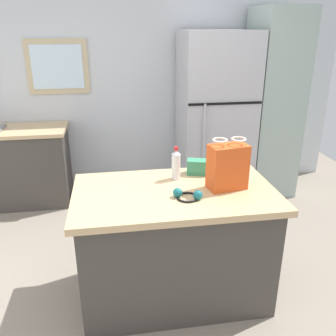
{
  "coord_description": "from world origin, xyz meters",
  "views": [
    {
      "loc": [
        -0.19,
        -2.06,
        1.92
      ],
      "look_at": [
        0.21,
        0.44,
        0.92
      ],
      "focal_mm": 38.13,
      "sensor_mm": 36.0,
      "label": 1
    }
  ],
  "objects_px": {
    "refrigerator": "(215,117)",
    "small_box": "(198,167)",
    "shopping_bag": "(228,166)",
    "bottle": "(176,165)",
    "ear_defenders": "(188,195)",
    "kitchen_island": "(174,244)",
    "tall_cabinet": "(272,105)"
  },
  "relations": [
    {
      "from": "small_box",
      "to": "bottle",
      "type": "bearing_deg",
      "value": -159.67
    },
    {
      "from": "ear_defenders",
      "to": "kitchen_island",
      "type": "bearing_deg",
      "value": 115.42
    },
    {
      "from": "small_box",
      "to": "bottle",
      "type": "xyz_separation_m",
      "value": [
        -0.18,
        -0.07,
        0.06
      ]
    },
    {
      "from": "tall_cabinet",
      "to": "bottle",
      "type": "relative_size",
      "value": 8.56
    },
    {
      "from": "small_box",
      "to": "kitchen_island",
      "type": "bearing_deg",
      "value": -130.19
    },
    {
      "from": "shopping_bag",
      "to": "refrigerator",
      "type": "bearing_deg",
      "value": 76.53
    },
    {
      "from": "refrigerator",
      "to": "small_box",
      "type": "bearing_deg",
      "value": -110.74
    },
    {
      "from": "kitchen_island",
      "to": "small_box",
      "type": "xyz_separation_m",
      "value": [
        0.23,
        0.27,
        0.49
      ]
    },
    {
      "from": "refrigerator",
      "to": "ear_defenders",
      "type": "relative_size",
      "value": 9.56
    },
    {
      "from": "kitchen_island",
      "to": "small_box",
      "type": "height_order",
      "value": "small_box"
    },
    {
      "from": "tall_cabinet",
      "to": "shopping_bag",
      "type": "relative_size",
      "value": 5.94
    },
    {
      "from": "refrigerator",
      "to": "shopping_bag",
      "type": "xyz_separation_m",
      "value": [
        -0.42,
        -1.75,
        0.08
      ]
    },
    {
      "from": "small_box",
      "to": "ear_defenders",
      "type": "relative_size",
      "value": 0.83
    },
    {
      "from": "refrigerator",
      "to": "small_box",
      "type": "distance_m",
      "value": 1.57
    },
    {
      "from": "bottle",
      "to": "tall_cabinet",
      "type": "bearing_deg",
      "value": 47.0
    },
    {
      "from": "tall_cabinet",
      "to": "ear_defenders",
      "type": "relative_size",
      "value": 10.77
    },
    {
      "from": "small_box",
      "to": "ear_defenders",
      "type": "height_order",
      "value": "small_box"
    },
    {
      "from": "kitchen_island",
      "to": "shopping_bag",
      "type": "bearing_deg",
      "value": -2.03
    },
    {
      "from": "small_box",
      "to": "ear_defenders",
      "type": "bearing_deg",
      "value": -112.55
    },
    {
      "from": "shopping_bag",
      "to": "small_box",
      "type": "height_order",
      "value": "shopping_bag"
    },
    {
      "from": "refrigerator",
      "to": "shopping_bag",
      "type": "bearing_deg",
      "value": -103.47
    },
    {
      "from": "kitchen_island",
      "to": "tall_cabinet",
      "type": "relative_size",
      "value": 0.65
    },
    {
      "from": "shopping_bag",
      "to": "ear_defenders",
      "type": "xyz_separation_m",
      "value": [
        -0.3,
        -0.12,
        -0.14
      ]
    },
    {
      "from": "shopping_bag",
      "to": "kitchen_island",
      "type": "bearing_deg",
      "value": 177.97
    },
    {
      "from": "bottle",
      "to": "kitchen_island",
      "type": "bearing_deg",
      "value": -102.16
    },
    {
      "from": "refrigerator",
      "to": "tall_cabinet",
      "type": "height_order",
      "value": "tall_cabinet"
    },
    {
      "from": "refrigerator",
      "to": "bottle",
      "type": "relative_size",
      "value": 7.6
    },
    {
      "from": "bottle",
      "to": "refrigerator",
      "type": "bearing_deg",
      "value": 64.27
    },
    {
      "from": "kitchen_island",
      "to": "ear_defenders",
      "type": "relative_size",
      "value": 7.05
    },
    {
      "from": "refrigerator",
      "to": "bottle",
      "type": "distance_m",
      "value": 1.7
    },
    {
      "from": "kitchen_island",
      "to": "bottle",
      "type": "bearing_deg",
      "value": 77.84
    },
    {
      "from": "small_box",
      "to": "bottle",
      "type": "distance_m",
      "value": 0.2
    }
  ]
}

